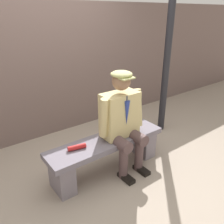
{
  "coord_description": "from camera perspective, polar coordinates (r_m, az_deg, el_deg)",
  "views": [
    {
      "loc": [
        1.44,
        2.03,
        1.91
      ],
      "look_at": [
        -0.08,
        0.0,
        0.8
      ],
      "focal_mm": 37.09,
      "sensor_mm": 36.0,
      "label": 1
    }
  ],
  "objects": [
    {
      "name": "stadium_wall",
      "position": [
        3.9,
        -14.41,
        9.83
      ],
      "size": [
        12.0,
        0.24,
        2.07
      ],
      "primitive_type": "cube",
      "color": "#6A5752",
      "rests_on": "ground"
    },
    {
      "name": "ground_plane",
      "position": [
        3.14,
        -1.2,
        -13.93
      ],
      "size": [
        30.0,
        30.0,
        0.0
      ],
      "primitive_type": "plane",
      "color": "gray"
    },
    {
      "name": "rolled_magazine",
      "position": [
        2.71,
        -8.65,
        -8.55
      ],
      "size": [
        0.22,
        0.1,
        0.06
      ],
      "primitive_type": "cylinder",
      "rotation": [
        0.0,
        1.57,
        -0.2
      ],
      "color": "#B21E1E",
      "rests_on": "bench"
    },
    {
      "name": "seated_man",
      "position": [
        2.84,
        2.56,
        -1.48
      ],
      "size": [
        0.63,
        0.55,
        1.29
      ],
      "color": "tan",
      "rests_on": "ground"
    },
    {
      "name": "bench",
      "position": [
        2.97,
        -1.25,
        -9.38
      ],
      "size": [
        1.55,
        0.4,
        0.45
      ],
      "color": "slate",
      "rests_on": "ground"
    },
    {
      "name": "lamp_post",
      "position": [
        3.76,
        14.68,
        24.99
      ],
      "size": [
        0.26,
        0.26,
        3.3
      ],
      "color": "black",
      "rests_on": "ground"
    }
  ]
}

